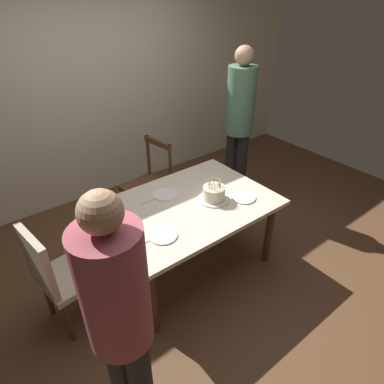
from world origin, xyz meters
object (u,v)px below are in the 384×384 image
object	(u,v)px
plate_near_celebrant	(163,235)
person_celebrant	(120,317)
dining_table	(188,211)
birthday_cake	(214,194)
plate_near_guest	(243,197)
chair_spindle_back	(149,186)
chair_upholstered	(59,273)
person_guest	(239,119)
plate_far_side	(165,194)

from	to	relation	value
plate_near_celebrant	person_celebrant	xyz separation A→B (m)	(-0.65, -0.62, 0.23)
dining_table	birthday_cake	bearing A→B (deg)	-22.34
plate_near_guest	chair_spindle_back	size ratio (longest dim) A/B	0.23
person_celebrant	dining_table	bearing A→B (deg)	38.87
dining_table	person_celebrant	world-z (taller)	person_celebrant
plate_near_guest	plate_near_celebrant	bearing A→B (deg)	180.00
dining_table	chair_upholstered	world-z (taller)	chair_upholstered
chair_spindle_back	person_celebrant	xyz separation A→B (m)	(-1.17, -1.70, 0.50)
person_celebrant	person_guest	world-z (taller)	person_guest
dining_table	birthday_cake	size ratio (longest dim) A/B	5.34
person_celebrant	plate_near_guest	bearing A→B (deg)	22.37
dining_table	plate_near_celebrant	distance (m)	0.48
dining_table	chair_upholstered	size ratio (longest dim) A/B	1.57
chair_spindle_back	chair_upholstered	distance (m)	1.46
plate_far_side	birthday_cake	bearing A→B (deg)	-47.67
dining_table	person_guest	bearing A→B (deg)	27.02
plate_near_celebrant	person_guest	size ratio (longest dim) A/B	0.12
plate_far_side	chair_upholstered	bearing A→B (deg)	-171.73
person_guest	plate_near_guest	bearing A→B (deg)	-131.86
plate_near_guest	chair_spindle_back	xyz separation A→B (m)	(-0.35, 1.08, -0.27)
chair_spindle_back	person_celebrant	size ratio (longest dim) A/B	0.57
birthday_cake	chair_upholstered	distance (m)	1.39
birthday_cake	plate_near_guest	bearing A→B (deg)	-32.43
plate_near_celebrant	plate_near_guest	xyz separation A→B (m)	(0.86, 0.00, 0.00)
dining_table	chair_upholstered	xyz separation A→B (m)	(-1.14, 0.08, -0.11)
birthday_cake	plate_far_side	xyz separation A→B (m)	(-0.30, 0.33, -0.05)
person_celebrant	plate_far_side	bearing A→B (deg)	47.84
dining_table	plate_near_guest	world-z (taller)	plate_near_guest
plate_near_guest	person_guest	distance (m)	1.19
plate_near_guest	chair_upholstered	world-z (taller)	chair_upholstered
person_guest	plate_near_celebrant	bearing A→B (deg)	-152.28
plate_far_side	person_guest	world-z (taller)	person_guest
birthday_cake	chair_upholstered	world-z (taller)	chair_upholstered
plate_near_guest	person_guest	world-z (taller)	person_guest
plate_near_celebrant	chair_spindle_back	xyz separation A→B (m)	(0.51, 1.08, -0.27)
birthday_cake	person_celebrant	xyz separation A→B (m)	(-1.29, -0.77, 0.18)
birthday_cake	person_celebrant	world-z (taller)	person_celebrant
plate_near_guest	person_celebrant	size ratio (longest dim) A/B	0.13
chair_upholstered	person_guest	bearing A→B (deg)	12.90
person_guest	dining_table	bearing A→B (deg)	-152.98
plate_far_side	plate_near_guest	xyz separation A→B (m)	(0.52, -0.47, 0.00)
chair_spindle_back	chair_upholstered	world-z (taller)	same
chair_spindle_back	person_celebrant	world-z (taller)	person_celebrant
plate_near_celebrant	plate_near_guest	size ratio (longest dim) A/B	1.00
dining_table	person_celebrant	xyz separation A→B (m)	(-1.06, -0.86, 0.32)
chair_spindle_back	chair_upholstered	bearing A→B (deg)	-148.27
plate_far_side	chair_upholstered	size ratio (longest dim) A/B	0.23
dining_table	person_celebrant	bearing A→B (deg)	-141.13
plate_far_side	chair_spindle_back	xyz separation A→B (m)	(0.18, 0.61, -0.27)
plate_near_guest	person_guest	bearing A→B (deg)	48.14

